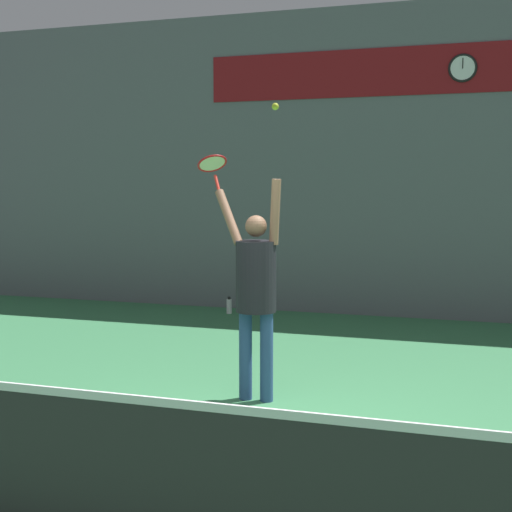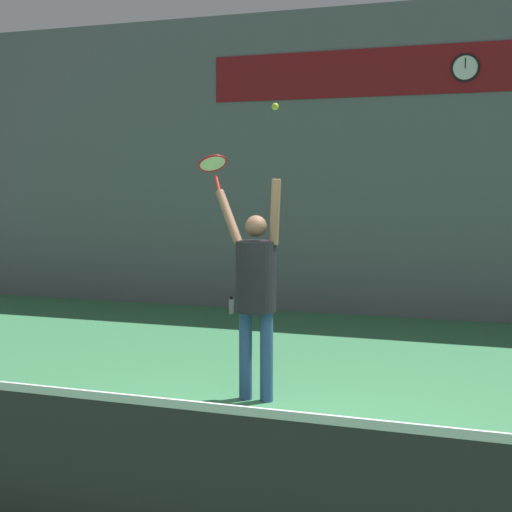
{
  "view_description": "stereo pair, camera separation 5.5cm",
  "coord_description": "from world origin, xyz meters",
  "px_view_note": "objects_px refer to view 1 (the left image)",
  "views": [
    {
      "loc": [
        1.62,
        -5.33,
        2.14
      ],
      "look_at": [
        -0.5,
        1.28,
        1.45
      ],
      "focal_mm": 50.0,
      "sensor_mm": 36.0,
      "label": 1
    },
    {
      "loc": [
        1.67,
        -5.31,
        2.14
      ],
      "look_at": [
        -0.5,
        1.28,
        1.45
      ],
      "focal_mm": 50.0,
      "sensor_mm": 36.0,
      "label": 2
    }
  ],
  "objects_px": {
    "tennis_ball": "(275,106)",
    "water_bottle": "(229,306)",
    "scoreboard_clock": "(463,68)",
    "tennis_player": "(256,285)",
    "tennis_racket": "(213,165)"
  },
  "relations": [
    {
      "from": "tennis_ball",
      "to": "water_bottle",
      "type": "bearing_deg",
      "value": 115.02
    },
    {
      "from": "water_bottle",
      "to": "tennis_racket",
      "type": "bearing_deg",
      "value": -72.33
    },
    {
      "from": "tennis_ball",
      "to": "water_bottle",
      "type": "relative_size",
      "value": 0.23
    },
    {
      "from": "tennis_ball",
      "to": "water_bottle",
      "type": "height_order",
      "value": "tennis_ball"
    },
    {
      "from": "scoreboard_clock",
      "to": "tennis_ball",
      "type": "height_order",
      "value": "scoreboard_clock"
    },
    {
      "from": "tennis_player",
      "to": "water_bottle",
      "type": "bearing_deg",
      "value": 113.03
    },
    {
      "from": "tennis_ball",
      "to": "tennis_player",
      "type": "bearing_deg",
      "value": 163.52
    },
    {
      "from": "tennis_racket",
      "to": "tennis_ball",
      "type": "height_order",
      "value": "tennis_ball"
    },
    {
      "from": "scoreboard_clock",
      "to": "tennis_racket",
      "type": "height_order",
      "value": "scoreboard_clock"
    },
    {
      "from": "tennis_racket",
      "to": "water_bottle",
      "type": "distance_m",
      "value": 4.83
    },
    {
      "from": "tennis_ball",
      "to": "water_bottle",
      "type": "xyz_separation_m",
      "value": [
        -2.1,
        4.51,
        -2.75
      ]
    },
    {
      "from": "tennis_racket",
      "to": "water_bottle",
      "type": "relative_size",
      "value": 1.47
    },
    {
      "from": "tennis_player",
      "to": "tennis_ball",
      "type": "relative_size",
      "value": 32.89
    },
    {
      "from": "scoreboard_clock",
      "to": "tennis_player",
      "type": "distance_m",
      "value": 5.93
    },
    {
      "from": "scoreboard_clock",
      "to": "tennis_racket",
      "type": "distance_m",
      "value": 5.38
    }
  ]
}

